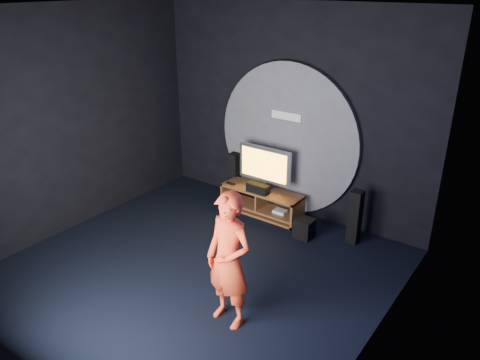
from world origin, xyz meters
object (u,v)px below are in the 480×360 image
object	(u,v)px
media_console	(262,203)
tower_speaker_left	(235,175)
tv	(265,166)
tower_speaker_right	(355,217)
subwoofer	(304,228)
player	(229,261)

from	to	relation	value
media_console	tower_speaker_left	world-z (taller)	tower_speaker_left
tv	tower_speaker_right	xyz separation A→B (m)	(1.69, -0.03, -0.43)
tower_speaker_left	subwoofer	size ratio (longest dim) A/B	2.82
tower_speaker_left	tower_speaker_right	world-z (taller)	same
tower_speaker_left	subwoofer	bearing A→B (deg)	-17.17
subwoofer	tv	bearing A→B (deg)	160.67
media_console	tower_speaker_left	bearing A→B (deg)	161.29
player	tower_speaker_right	bearing A→B (deg)	85.31
media_console	tower_speaker_right	xyz separation A→B (m)	(1.68, 0.03, 0.24)
media_console	player	xyz separation A→B (m)	(1.22, -2.56, 0.65)
subwoofer	player	xyz separation A→B (m)	(0.23, -2.28, 0.69)
media_console	player	world-z (taller)	player
tower_speaker_right	player	xyz separation A→B (m)	(-0.46, -2.59, 0.41)
media_console	player	bearing A→B (deg)	-64.46
tv	tower_speaker_left	world-z (taller)	tv
tower_speaker_right	subwoofer	distance (m)	0.81
media_console	tv	distance (m)	0.67
media_console	tower_speaker_left	distance (m)	0.86
media_console	tower_speaker_left	size ratio (longest dim) A/B	1.69
tower_speaker_right	tower_speaker_left	bearing A→B (deg)	174.63
media_console	tv	world-z (taller)	tv
tv	media_console	bearing A→B (deg)	-84.22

